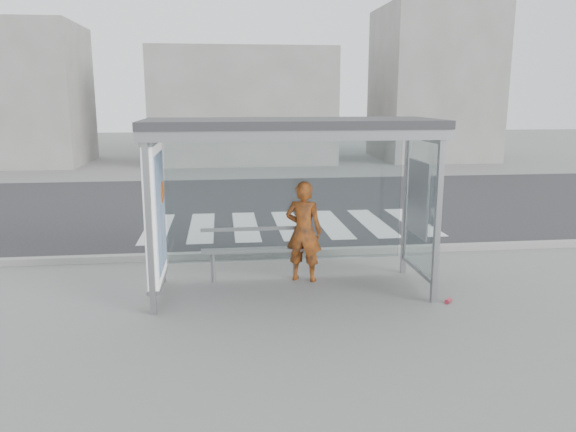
# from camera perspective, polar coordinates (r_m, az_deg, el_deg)

# --- Properties ---
(ground) EXTENTS (80.00, 80.00, 0.00)m
(ground) POSITION_cam_1_polar(r_m,az_deg,el_deg) (8.71, 0.34, -7.65)
(ground) COLOR slate
(ground) RESTS_ON ground
(road) EXTENTS (30.00, 10.00, 0.01)m
(road) POSITION_cam_1_polar(r_m,az_deg,el_deg) (15.45, -2.90, 1.10)
(road) COLOR #242427
(road) RESTS_ON ground
(curb) EXTENTS (30.00, 0.18, 0.12)m
(curb) POSITION_cam_1_polar(r_m,az_deg,el_deg) (10.54, -0.98, -3.79)
(curb) COLOR gray
(curb) RESTS_ON ground
(crosswalk) EXTENTS (6.55, 3.00, 0.00)m
(crosswalk) POSITION_cam_1_polar(r_m,az_deg,el_deg) (13.06, 0.05, -0.93)
(crosswalk) COLOR silver
(crosswalk) RESTS_ON ground
(bus_shelter) EXTENTS (4.25, 1.65, 2.62)m
(bus_shelter) POSITION_cam_1_polar(r_m,az_deg,el_deg) (8.28, -2.25, 5.42)
(bus_shelter) COLOR gray
(bus_shelter) RESTS_ON ground
(building_left) EXTENTS (6.00, 5.00, 6.00)m
(building_left) POSITION_cam_1_polar(r_m,az_deg,el_deg) (27.64, -26.30, 10.98)
(building_left) COLOR slate
(building_left) RESTS_ON ground
(building_center) EXTENTS (8.00, 5.00, 5.00)m
(building_center) POSITION_cam_1_polar(r_m,az_deg,el_deg) (26.16, -4.67, 11.07)
(building_center) COLOR slate
(building_center) RESTS_ON ground
(building_right) EXTENTS (5.00, 5.00, 7.00)m
(building_right) POSITION_cam_1_polar(r_m,az_deg,el_deg) (28.00, 14.52, 12.85)
(building_right) COLOR slate
(building_right) RESTS_ON ground
(person) EXTENTS (0.70, 0.59, 1.64)m
(person) POSITION_cam_1_polar(r_m,az_deg,el_deg) (9.01, 1.60, -1.56)
(person) COLOR #BF6211
(person) RESTS_ON ground
(bench) EXTENTS (1.69, 0.21, 0.88)m
(bench) POSITION_cam_1_polar(r_m,az_deg,el_deg) (9.06, -3.47, -3.43)
(bench) COLOR slate
(bench) RESTS_ON ground
(soda_can) EXTENTS (0.14, 0.14, 0.07)m
(soda_can) POSITION_cam_1_polar(r_m,az_deg,el_deg) (8.55, 15.96, -8.28)
(soda_can) COLOR #C93B4F
(soda_can) RESTS_ON ground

